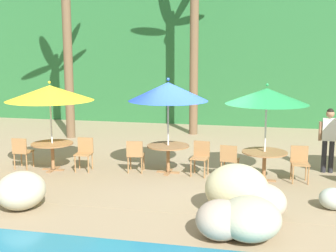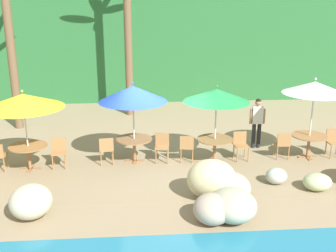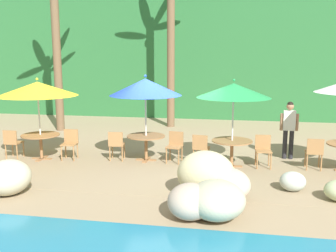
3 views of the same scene
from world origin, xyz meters
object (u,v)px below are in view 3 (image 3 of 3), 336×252
umbrella_yellow (38,89)px  chair_yellow_seaward (70,142)px  chair_white_inland (314,151)px  dining_table_green (232,145)px  palm_tree_nearest (55,21)px  dining_table_blue (146,140)px  dining_table_yellow (41,139)px  waiter_in_white (289,126)px  umbrella_green (234,91)px  chair_blue_seaward (175,144)px  chair_green_inland (201,147)px  umbrella_blue (145,87)px  chair_green_seaward (263,148)px  palm_tree_second (171,20)px  chair_blue_inland (116,143)px  chair_yellow_inland (12,142)px

umbrella_yellow → chair_yellow_seaward: (0.84, 0.17, -1.56)m
umbrella_yellow → chair_white_inland: size_ratio=2.75×
dining_table_green → chair_white_inland: 2.16m
chair_white_inland → palm_tree_nearest: bearing=156.2°
dining_table_blue → chair_white_inland: size_ratio=1.26×
chair_white_inland → dining_table_yellow: bearing=-178.2°
waiter_in_white → umbrella_green: bearing=-145.5°
chair_yellow_seaward → chair_blue_seaward: same height
dining_table_yellow → chair_green_inland: chair_green_inland is taller
chair_yellow_seaward → umbrella_blue: umbrella_blue is taller
umbrella_yellow → dining_table_green: (5.52, 0.19, -1.46)m
chair_blue_seaward → chair_green_seaward: (2.44, -0.05, 0.00)m
umbrella_blue → chair_green_inland: umbrella_blue is taller
umbrella_green → dining_table_green: (0.00, 0.00, -1.48)m
palm_tree_nearest → palm_tree_second: (4.30, 1.61, 0.11)m
umbrella_blue → chair_white_inland: size_ratio=2.85×
dining_table_green → dining_table_blue: bearing=175.2°
chair_yellow_seaward → dining_table_green: chair_yellow_seaward is taller
dining_table_blue → palm_tree_nearest: (-4.49, 3.86, 3.72)m
dining_table_blue → umbrella_green: 2.87m
chair_green_inland → waiter_in_white: waiter_in_white is taller
chair_yellow_seaward → dining_table_blue: (2.23, 0.22, 0.10)m
dining_table_yellow → palm_tree_second: 7.58m
palm_tree_second → dining_table_blue: bearing=-88.0°
chair_green_inland → waiter_in_white: 2.75m
chair_yellow_seaward → chair_green_seaward: bearing=1.7°
chair_blue_seaward → chair_blue_inland: bearing=-174.0°
umbrella_yellow → palm_tree_nearest: (-1.42, 4.26, 2.27)m
chair_green_seaward → palm_tree_nearest: 9.52m
dining_table_blue → chair_white_inland: 4.61m
chair_blue_inland → chair_yellow_seaward: bearing=-178.5°
dining_table_green → chair_blue_seaward: bearing=173.0°
umbrella_yellow → umbrella_blue: bearing=7.4°
chair_yellow_seaward → chair_blue_inland: 1.40m
umbrella_yellow → dining_table_yellow: umbrella_yellow is taller
dining_table_yellow → chair_blue_inland: chair_blue_inland is taller
chair_yellow_inland → chair_white_inland: 8.53m
umbrella_blue → umbrella_green: bearing=-4.8°
chair_green_seaward → chair_blue_seaward: bearing=178.9°
chair_yellow_inland → chair_green_inland: size_ratio=1.00×
chair_white_inland → palm_tree_second: palm_tree_second is taller
chair_blue_inland → chair_green_seaward: (4.13, 0.13, 0.00)m
chair_yellow_seaward → chair_white_inland: 6.84m
dining_table_blue → waiter_in_white: (4.08, 0.91, 0.37)m
umbrella_green → waiter_in_white: size_ratio=1.41×
dining_table_blue → chair_green_seaward: bearing=-1.0°
dining_table_blue → palm_tree_second: bearing=92.0°
dining_table_yellow → chair_yellow_seaward: chair_yellow_seaward is taller
dining_table_yellow → umbrella_green: umbrella_green is taller
chair_blue_inland → waiter_in_white: size_ratio=0.51×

